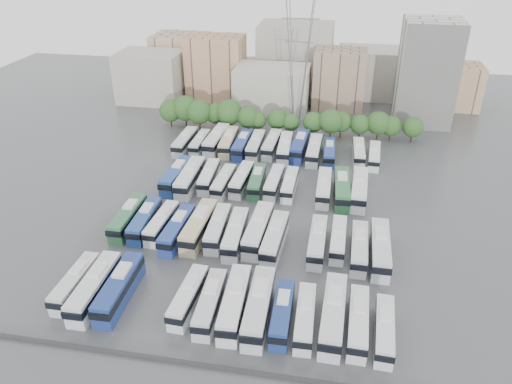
% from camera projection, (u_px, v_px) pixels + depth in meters
% --- Properties ---
extents(ground, '(220.00, 220.00, 0.00)m').
position_uv_depth(ground, '(254.00, 223.00, 88.44)').
color(ground, '#424447').
rests_on(ground, ground).
extents(parapet, '(56.00, 0.50, 0.50)m').
position_uv_depth(parapet, '(203.00, 365.00, 59.86)').
color(parapet, '#2D2D30').
rests_on(parapet, ground).
extents(tree_line, '(65.47, 7.79, 8.23)m').
position_uv_depth(tree_line, '(273.00, 117.00, 123.15)').
color(tree_line, black).
rests_on(tree_line, ground).
extents(city_buildings, '(102.00, 35.00, 20.00)m').
position_uv_depth(city_buildings, '(274.00, 71.00, 147.81)').
color(city_buildings, '#9E998E').
rests_on(city_buildings, ground).
extents(apartment_tower, '(14.00, 14.00, 26.00)m').
position_uv_depth(apartment_tower, '(427.00, 73.00, 126.82)').
color(apartment_tower, silver).
rests_on(apartment_tower, ground).
extents(electricity_pylon, '(9.00, 6.91, 33.83)m').
position_uv_depth(electricity_pylon, '(299.00, 52.00, 122.27)').
color(electricity_pylon, slate).
rests_on(electricity_pylon, ground).
extents(bus_r0_s0, '(2.50, 11.35, 3.56)m').
position_uv_depth(bus_r0_s0, '(76.00, 282.00, 71.21)').
color(bus_r0_s0, silver).
rests_on(bus_r0_s0, ground).
extents(bus_r0_s1, '(3.11, 13.13, 4.10)m').
position_uv_depth(bus_r0_s1, '(95.00, 287.00, 69.88)').
color(bus_r0_s1, silver).
rests_on(bus_r0_s1, ground).
extents(bus_r0_s2, '(3.17, 13.08, 4.08)m').
position_uv_depth(bus_r0_s2, '(119.00, 288.00, 69.77)').
color(bus_r0_s2, navy).
rests_on(bus_r0_s2, ground).
extents(bus_r0_s5, '(2.93, 11.26, 3.50)m').
position_uv_depth(bus_r0_s5, '(188.00, 296.00, 68.61)').
color(bus_r0_s5, silver).
rests_on(bus_r0_s5, ground).
extents(bus_r0_s6, '(2.95, 11.72, 3.65)m').
position_uv_depth(bus_r0_s6, '(210.00, 303.00, 67.35)').
color(bus_r0_s6, silver).
rests_on(bus_r0_s6, ground).
extents(bus_r0_s7, '(3.44, 13.12, 4.08)m').
position_uv_depth(bus_r0_s7, '(235.00, 303.00, 67.05)').
color(bus_r0_s7, silver).
rests_on(bus_r0_s7, ground).
extents(bus_r0_s8, '(3.30, 13.53, 4.22)m').
position_uv_depth(bus_r0_s8, '(259.00, 306.00, 66.31)').
color(bus_r0_s8, silver).
rests_on(bus_r0_s8, ground).
extents(bus_r0_s9, '(2.69, 11.13, 3.47)m').
position_uv_depth(bus_r0_s9, '(282.00, 313.00, 65.70)').
color(bus_r0_s9, navy).
rests_on(bus_r0_s9, ground).
extents(bus_r0_s10, '(2.71, 11.05, 3.45)m').
position_uv_depth(bus_r0_s10, '(305.00, 317.00, 65.08)').
color(bus_r0_s10, silver).
rests_on(bus_r0_s10, ground).
extents(bus_r0_s11, '(3.27, 13.47, 4.20)m').
position_uv_depth(bus_r0_s11, '(333.00, 314.00, 65.04)').
color(bus_r0_s11, silver).
rests_on(bus_r0_s11, ground).
extents(bus_r0_s12, '(2.79, 11.64, 3.64)m').
position_uv_depth(bus_r0_s12, '(358.00, 322.00, 64.21)').
color(bus_r0_s12, silver).
rests_on(bus_r0_s12, ground).
extents(bus_r0_s13, '(2.83, 10.89, 3.39)m').
position_uv_depth(bus_r0_s13, '(384.00, 330.00, 63.14)').
color(bus_r0_s13, silver).
rests_on(bus_r0_s13, ground).
extents(bus_r1_s0, '(2.86, 12.30, 3.85)m').
position_uv_depth(bus_r1_s0, '(128.00, 217.00, 86.52)').
color(bus_r1_s0, '#2D6A41').
rests_on(bus_r1_s0, ground).
extents(bus_r1_s1, '(3.02, 11.88, 3.70)m').
position_uv_depth(bus_r1_s1, '(145.00, 220.00, 85.75)').
color(bus_r1_s1, navy).
rests_on(bus_r1_s1, ground).
extents(bus_r1_s2, '(2.87, 11.21, 3.49)m').
position_uv_depth(bus_r1_s2, '(162.00, 223.00, 85.25)').
color(bus_r1_s2, silver).
rests_on(bus_r1_s2, ground).
extents(bus_r1_s3, '(3.05, 12.17, 3.79)m').
position_uv_depth(bus_r1_s3, '(177.00, 229.00, 83.20)').
color(bus_r1_s3, navy).
rests_on(bus_r1_s3, ground).
extents(bus_r1_s4, '(3.28, 13.40, 4.18)m').
position_uv_depth(bus_r1_s4, '(199.00, 226.00, 83.78)').
color(bus_r1_s4, '#CAB98A').
rests_on(bus_r1_s4, ground).
extents(bus_r1_s5, '(3.06, 11.90, 3.71)m').
position_uv_depth(bus_r1_s5, '(218.00, 228.00, 83.66)').
color(bus_r1_s5, silver).
rests_on(bus_r1_s5, ground).
extents(bus_r1_s6, '(3.20, 12.45, 3.88)m').
position_uv_depth(bus_r1_s6, '(235.00, 234.00, 81.98)').
color(bus_r1_s6, silver).
rests_on(bus_r1_s6, ground).
extents(bus_r1_s7, '(3.38, 13.48, 4.20)m').
position_uv_depth(bus_r1_s7, '(258.00, 229.00, 82.78)').
color(bus_r1_s7, silver).
rests_on(bus_r1_s7, ground).
extents(bus_r1_s8, '(3.25, 12.74, 3.97)m').
position_uv_depth(bus_r1_s8, '(275.00, 238.00, 80.72)').
color(bus_r1_s8, silver).
rests_on(bus_r1_s8, ground).
extents(bus_r1_s10, '(2.62, 11.94, 3.74)m').
position_uv_depth(bus_r1_s10, '(317.00, 241.00, 80.18)').
color(bus_r1_s10, silver).
rests_on(bus_r1_s10, ground).
extents(bus_r1_s11, '(2.51, 10.93, 3.42)m').
position_uv_depth(bus_r1_s11, '(338.00, 239.00, 80.99)').
color(bus_r1_s11, silver).
rests_on(bus_r1_s11, ground).
extents(bus_r1_s12, '(2.74, 11.88, 3.72)m').
position_uv_depth(bus_r1_s12, '(359.00, 248.00, 78.62)').
color(bus_r1_s12, silver).
rests_on(bus_r1_s12, ground).
extents(bus_r1_s13, '(2.97, 13.24, 4.15)m').
position_uv_depth(bus_r1_s13, '(380.00, 248.00, 78.08)').
color(bus_r1_s13, silver).
rests_on(bus_r1_s13, ground).
extents(bus_r2_s1, '(3.29, 12.94, 4.03)m').
position_uv_depth(bus_r2_s1, '(176.00, 175.00, 100.46)').
color(bus_r2_s1, navy).
rests_on(bus_r2_s1, ground).
extents(bus_r2_s2, '(3.18, 13.59, 4.25)m').
position_uv_depth(bus_r2_s2, '(190.00, 177.00, 99.44)').
color(bus_r2_s2, silver).
rests_on(bus_r2_s2, ground).
extents(bus_r2_s3, '(3.07, 11.55, 3.59)m').
position_uv_depth(bus_r2_s3, '(209.00, 176.00, 100.55)').
color(bus_r2_s3, white).
rests_on(bus_r2_s3, ground).
extents(bus_r2_s4, '(2.84, 11.23, 3.50)m').
position_uv_depth(bus_r2_s4, '(224.00, 182.00, 98.56)').
color(bus_r2_s4, silver).
rests_on(bus_r2_s4, ground).
extents(bus_r2_s5, '(3.05, 11.67, 3.63)m').
position_uv_depth(bus_r2_s5, '(242.00, 179.00, 99.41)').
color(bus_r2_s5, white).
rests_on(bus_r2_s5, ground).
extents(bus_r2_s6, '(2.92, 11.31, 3.52)m').
position_uv_depth(bus_r2_s6, '(257.00, 181.00, 98.80)').
color(bus_r2_s6, '#2A633C').
rests_on(bus_r2_s6, ground).
extents(bus_r2_s7, '(2.77, 11.24, 3.51)m').
position_uv_depth(bus_r2_s7, '(274.00, 182.00, 98.48)').
color(bus_r2_s7, silver).
rests_on(bus_r2_s7, ground).
extents(bus_r2_s8, '(2.45, 10.92, 3.42)m').
position_uv_depth(bus_r2_s8, '(290.00, 184.00, 97.76)').
color(bus_r2_s8, white).
rests_on(bus_r2_s8, ground).
extents(bus_r2_s10, '(2.80, 12.13, 3.79)m').
position_uv_depth(bus_r2_s10, '(324.00, 187.00, 96.27)').
color(bus_r2_s10, silver).
rests_on(bus_r2_s10, ground).
extents(bus_r2_s11, '(3.54, 13.26, 4.12)m').
position_uv_depth(bus_r2_s11, '(342.00, 188.00, 95.48)').
color(bus_r2_s11, '#2E6B3B').
rests_on(bus_r2_s11, ground).
extents(bus_r2_s12, '(3.36, 13.35, 4.16)m').
position_uv_depth(bus_r2_s12, '(359.00, 189.00, 95.29)').
color(bus_r2_s12, white).
rests_on(bus_r2_s12, ground).
extents(bus_r3_s0, '(2.79, 12.30, 3.85)m').
position_uv_depth(bus_r3_s0, '(185.00, 141.00, 115.93)').
color(bus_r3_s0, silver).
rests_on(bus_r3_s0, ground).
extents(bus_r3_s1, '(2.44, 10.91, 3.42)m').
position_uv_depth(bus_r3_s1, '(200.00, 143.00, 115.92)').
color(bus_r3_s1, silver).
rests_on(bus_r3_s1, ground).
extents(bus_r3_s2, '(3.40, 13.63, 4.25)m').
position_uv_depth(bus_r3_s2, '(216.00, 140.00, 116.34)').
color(bus_r3_s2, silver).
rests_on(bus_r3_s2, ground).
extents(bus_r3_s3, '(3.31, 12.65, 3.93)m').
position_uv_depth(bus_r3_s3, '(229.00, 142.00, 115.67)').
color(bus_r3_s3, beige).
rests_on(bus_r3_s3, ground).
extents(bus_r3_s4, '(2.80, 12.25, 3.84)m').
position_uv_depth(bus_r3_s4, '(242.00, 144.00, 114.41)').
color(bus_r3_s4, navy).
rests_on(bus_r3_s4, ground).
extents(bus_r3_s5, '(2.77, 12.31, 3.86)m').
position_uv_depth(bus_r3_s5, '(256.00, 145.00, 114.02)').
color(bus_r3_s5, silver).
rests_on(bus_r3_s5, ground).
extents(bus_r3_s6, '(3.15, 12.24, 3.81)m').
position_uv_depth(bus_r3_s6, '(272.00, 144.00, 114.60)').
color(bus_r3_s6, silver).
rests_on(bus_r3_s6, ground).
extents(bus_r3_s7, '(3.30, 12.66, 3.94)m').
position_uv_depth(bus_r3_s7, '(285.00, 147.00, 112.78)').
color(bus_r3_s7, silver).
rests_on(bus_r3_s7, ground).
extents(bus_r3_s8, '(3.51, 13.24, 4.12)m').
position_uv_depth(bus_r3_s8, '(300.00, 146.00, 113.49)').
color(bus_r3_s8, navy).
rests_on(bus_r3_s8, ground).
extents(bus_r3_s9, '(2.91, 12.53, 3.92)m').
position_uv_depth(bus_r3_s9, '(314.00, 150.00, 111.57)').
color(bus_r3_s9, silver).
rests_on(bus_r3_s9, ground).
extents(bus_r3_s10, '(2.83, 11.25, 3.51)m').
position_uv_depth(bus_r3_s10, '(329.00, 152.00, 110.94)').
color(bus_r3_s10, navy).
rests_on(bus_r3_s10, ground).
extents(bus_r3_s12, '(2.86, 11.41, 3.56)m').
position_uv_depth(bus_r3_s12, '(359.00, 152.00, 110.97)').
color(bus_r3_s12, silver).
rests_on(bus_r3_s12, ground).
extents(bus_r3_s13, '(2.90, 11.08, 3.45)m').
position_uv_depth(bus_r3_s13, '(374.00, 156.00, 109.49)').
color(bus_r3_s13, white).
rests_on(bus_r3_s13, ground).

